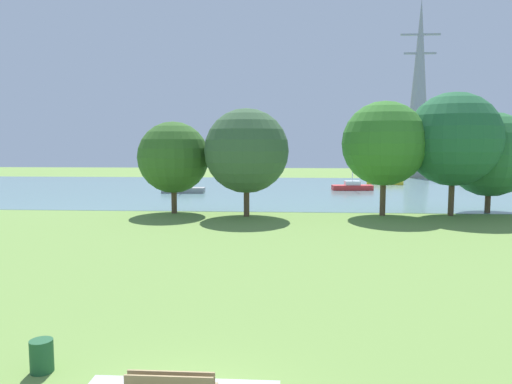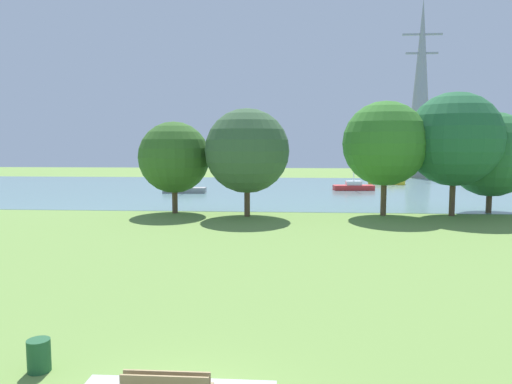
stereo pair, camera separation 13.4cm
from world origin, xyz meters
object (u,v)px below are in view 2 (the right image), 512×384
sailboat_red (354,186)px  electricity_pylon (421,89)px  tree_east_near (247,151)px  tree_west_near (385,144)px  sailboat_yellow (387,181)px  tree_mid_shore (174,157)px  sailboat_gray (185,189)px  tree_west_far (455,139)px  sailboat_brown (481,181)px  litter_bin (39,355)px  tree_east_far (491,155)px

sailboat_red → electricity_pylon: (13.80, 24.05, 14.09)m
tree_east_near → electricity_pylon: electricity_pylon is taller
tree_east_near → tree_west_near: tree_west_near is taller
sailboat_yellow → tree_mid_shore: size_ratio=0.89×
tree_mid_shore → sailboat_red: bearing=50.2°
electricity_pylon → sailboat_yellow: bearing=-118.0°
sailboat_gray → tree_west_near: size_ratio=0.59×
sailboat_gray → sailboat_red: bearing=13.0°
tree_east_near → tree_west_far: tree_west_far is taller
sailboat_brown → tree_east_near: tree_east_near is taller
litter_bin → tree_west_far: (18.76, 27.20, 5.51)m
tree_east_near → electricity_pylon: (24.75, 45.75, 9.54)m
tree_east_near → electricity_pylon: bearing=61.6°
tree_mid_shore → tree_west_near: size_ratio=0.83×
sailboat_red → electricity_pylon: electricity_pylon is taller
sailboat_brown → sailboat_red: sailboat_red is taller
sailboat_gray → tree_west_far: size_ratio=0.55×
sailboat_brown → tree_mid_shore: (-35.79, -30.78, 4.02)m
tree_mid_shore → tree_east_near: (5.96, -1.37, 0.55)m
tree_mid_shore → tree_west_near: 16.55m
tree_west_near → electricity_pylon: 47.64m
sailboat_yellow → tree_east_near: 34.94m
tree_east_far → sailboat_gray: bearing=153.4°
sailboat_gray → tree_east_far: size_ratio=0.65×
sailboat_gray → tree_west_near: bearing=-39.9°
sailboat_brown → sailboat_gray: 41.24m
tree_east_far → electricity_pylon: size_ratio=0.28×
tree_east_near → tree_west_far: (15.85, 1.44, 0.88)m
sailboat_brown → tree_east_near: 44.09m
sailboat_brown → tree_mid_shore: size_ratio=0.94×
sailboat_gray → tree_mid_shore: tree_mid_shore is taller
sailboat_red → tree_west_near: (-0.40, -20.53, 5.10)m
litter_bin → electricity_pylon: electricity_pylon is taller
sailboat_yellow → tree_west_near: size_ratio=0.74×
tree_east_far → tree_east_near: bearing=-170.6°
sailboat_gray → tree_east_far: tree_east_far is taller
tree_west_far → tree_east_far: size_ratio=1.18×
electricity_pylon → sailboat_red: bearing=-119.8°
sailboat_yellow → electricity_pylon: (8.17, 15.34, 14.11)m
sailboat_brown → tree_west_far: tree_west_far is taller
tree_mid_shore → tree_east_near: bearing=-12.9°
litter_bin → sailboat_gray: size_ratio=0.15×
electricity_pylon → sailboat_gray: bearing=-139.4°
tree_east_near → tree_west_near: bearing=6.3°
sailboat_gray → tree_mid_shore: bearing=-80.5°
tree_mid_shore → tree_west_far: bearing=0.2°
tree_east_near → electricity_pylon: size_ratio=0.28×
sailboat_brown → tree_east_far: tree_east_far is taller
litter_bin → tree_west_near: tree_west_near is taller
sailboat_yellow → tree_east_far: size_ratio=0.81×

